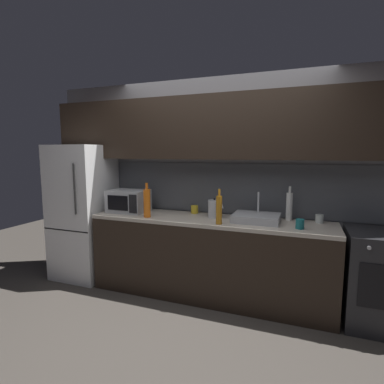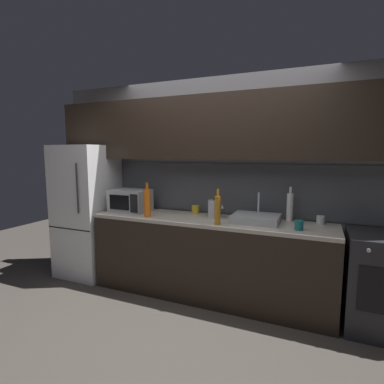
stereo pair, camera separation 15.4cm
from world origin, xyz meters
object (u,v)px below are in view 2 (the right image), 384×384
at_px(oven_range, 381,283).
at_px(mug_clear, 321,220).
at_px(microwave, 130,200).
at_px(mug_teal, 299,225).
at_px(refrigerator, 87,211).
at_px(kettle, 214,209).
at_px(wine_bottle_white, 290,207).
at_px(mug_yellow, 195,209).
at_px(wine_bottle_amber, 218,210).
at_px(wine_bottle_orange, 147,202).

xyz_separation_m(oven_range, mug_clear, (-0.53, 0.21, 0.49)).
bearing_deg(microwave, mug_teal, -4.27).
xyz_separation_m(refrigerator, mug_teal, (2.67, -0.13, 0.09)).
relative_size(kettle, mug_clear, 2.59).
relative_size(wine_bottle_white, mug_yellow, 3.94).
relative_size(refrigerator, mug_yellow, 18.34).
distance_m(oven_range, mug_teal, 0.89).
distance_m(microwave, wine_bottle_amber, 1.24).
bearing_deg(mug_clear, mug_yellow, 179.53).
distance_m(wine_bottle_amber, wine_bottle_orange, 0.85).
xyz_separation_m(wine_bottle_amber, mug_yellow, (-0.42, 0.44, -0.10)).
height_order(wine_bottle_orange, mug_teal, wine_bottle_orange).
xyz_separation_m(oven_range, wine_bottle_orange, (-2.35, -0.18, 0.62)).
relative_size(wine_bottle_amber, mug_clear, 4.20).
bearing_deg(refrigerator, oven_range, -0.02).
height_order(oven_range, mug_clear, mug_clear).
bearing_deg(oven_range, microwave, 179.58).
relative_size(wine_bottle_orange, mug_clear, 4.53).
xyz_separation_m(wine_bottle_orange, mug_clear, (1.81, 0.38, -0.12)).
bearing_deg(refrigerator, wine_bottle_orange, -9.59).
height_order(refrigerator, kettle, refrigerator).
bearing_deg(mug_yellow, wine_bottle_amber, -45.84).
distance_m(microwave, wine_bottle_white, 1.88).
bearing_deg(wine_bottle_orange, wine_bottle_white, 14.47).
xyz_separation_m(oven_range, microwave, (-2.71, 0.02, 0.58)).
xyz_separation_m(kettle, mug_teal, (0.91, -0.19, -0.05)).
bearing_deg(refrigerator, mug_clear, 4.12).
bearing_deg(mug_clear, refrigerator, -175.88).
height_order(refrigerator, mug_clear, refrigerator).
bearing_deg(kettle, mug_teal, -12.07).
relative_size(oven_range, microwave, 1.96).
bearing_deg(mug_yellow, mug_clear, -0.47).
bearing_deg(mug_clear, oven_range, -21.18).
bearing_deg(oven_range, refrigerator, 179.98).
xyz_separation_m(kettle, mug_yellow, (-0.29, 0.15, -0.05)).
distance_m(oven_range, mug_clear, 0.76).
relative_size(refrigerator, wine_bottle_amber, 4.76).
bearing_deg(wine_bottle_orange, kettle, 18.41).
xyz_separation_m(microwave, mug_yellow, (0.79, 0.20, -0.09)).
height_order(microwave, wine_bottle_white, wine_bottle_white).
height_order(kettle, mug_clear, kettle).
height_order(refrigerator, mug_teal, refrigerator).
height_order(mug_yellow, mug_teal, same).
bearing_deg(wine_bottle_white, mug_yellow, 179.78).
xyz_separation_m(mug_yellow, mug_clear, (1.39, -0.01, -0.00)).
height_order(microwave, mug_clear, microwave).
relative_size(mug_yellow, mug_clear, 1.09).
distance_m(wine_bottle_amber, mug_yellow, 0.62).
distance_m(mug_yellow, mug_teal, 1.25).
relative_size(microwave, mug_teal, 4.88).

